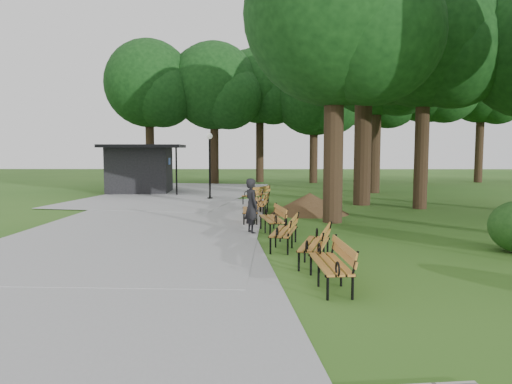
{
  "coord_description": "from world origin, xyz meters",
  "views": [
    {
      "loc": [
        -0.06,
        -13.62,
        2.63
      ],
      "look_at": [
        -0.22,
        3.24,
        1.1
      ],
      "focal_mm": 32.99,
      "sensor_mm": 36.0,
      "label": 1
    }
  ],
  "objects_px": {
    "bench_6": "(256,200)",
    "bench_7": "(256,195)",
    "lamp_post": "(210,152)",
    "lawn_tree_0": "(335,14)",
    "kiosk": "(140,169)",
    "bench_3": "(272,219)",
    "lawn_tree_2": "(365,31)",
    "bench_1": "(314,244)",
    "person": "(252,206)",
    "lawn_tree_4": "(376,57)",
    "bench_5": "(260,204)",
    "bench_2": "(284,232)",
    "dirt_mound": "(310,203)",
    "lawn_tree_1": "(425,37)",
    "bench_0": "(330,264)",
    "bench_4": "(250,210)"
  },
  "relations": [
    {
      "from": "kiosk",
      "to": "lamp_post",
      "type": "bearing_deg",
      "value": -42.53
    },
    {
      "from": "lawn_tree_2",
      "to": "lamp_post",
      "type": "bearing_deg",
      "value": 162.26
    },
    {
      "from": "lamp_post",
      "to": "bench_6",
      "type": "xyz_separation_m",
      "value": [
        2.47,
        -4.38,
        -2.04
      ]
    },
    {
      "from": "bench_4",
      "to": "lawn_tree_0",
      "type": "distance_m",
      "value": 7.5
    },
    {
      "from": "dirt_mound",
      "to": "bench_7",
      "type": "relative_size",
      "value": 1.41
    },
    {
      "from": "lawn_tree_0",
      "to": "kiosk",
      "type": "bearing_deg",
      "value": 130.56
    },
    {
      "from": "bench_6",
      "to": "bench_7",
      "type": "relative_size",
      "value": 1.0
    },
    {
      "from": "bench_6",
      "to": "lawn_tree_0",
      "type": "height_order",
      "value": "lawn_tree_0"
    },
    {
      "from": "dirt_mound",
      "to": "bench_6",
      "type": "relative_size",
      "value": 1.41
    },
    {
      "from": "bench_7",
      "to": "bench_5",
      "type": "bearing_deg",
      "value": 34.01
    },
    {
      "from": "bench_0",
      "to": "bench_4",
      "type": "bearing_deg",
      "value": -172.07
    },
    {
      "from": "bench_7",
      "to": "bench_2",
      "type": "bearing_deg",
      "value": 35.73
    },
    {
      "from": "bench_1",
      "to": "lawn_tree_2",
      "type": "height_order",
      "value": "lawn_tree_2"
    },
    {
      "from": "kiosk",
      "to": "dirt_mound",
      "type": "height_order",
      "value": "kiosk"
    },
    {
      "from": "lamp_post",
      "to": "bench_3",
      "type": "relative_size",
      "value": 1.84
    },
    {
      "from": "dirt_mound",
      "to": "lawn_tree_1",
      "type": "relative_size",
      "value": 0.25
    },
    {
      "from": "bench_5",
      "to": "bench_2",
      "type": "bearing_deg",
      "value": 12.4
    },
    {
      "from": "person",
      "to": "lawn_tree_4",
      "type": "xyz_separation_m",
      "value": [
        7.15,
        14.04,
        7.24
      ]
    },
    {
      "from": "bench_5",
      "to": "lawn_tree_4",
      "type": "xyz_separation_m",
      "value": [
        6.89,
        9.7,
        7.67
      ]
    },
    {
      "from": "bench_6",
      "to": "lawn_tree_0",
      "type": "distance_m",
      "value": 8.2
    },
    {
      "from": "dirt_mound",
      "to": "bench_1",
      "type": "distance_m",
      "value": 8.43
    },
    {
      "from": "bench_5",
      "to": "dirt_mound",
      "type": "bearing_deg",
      "value": 103.49
    },
    {
      "from": "lamp_post",
      "to": "bench_7",
      "type": "distance_m",
      "value": 3.8
    },
    {
      "from": "kiosk",
      "to": "lawn_tree_0",
      "type": "bearing_deg",
      "value": -52.92
    },
    {
      "from": "person",
      "to": "bench_5",
      "type": "distance_m",
      "value": 4.36
    },
    {
      "from": "kiosk",
      "to": "bench_5",
      "type": "distance_m",
      "value": 12.12
    },
    {
      "from": "kiosk",
      "to": "bench_6",
      "type": "xyz_separation_m",
      "value": [
        7.12,
        -8.16,
        -1.02
      ]
    },
    {
      "from": "bench_2",
      "to": "bench_3",
      "type": "relative_size",
      "value": 1.0
    },
    {
      "from": "lawn_tree_2",
      "to": "lawn_tree_4",
      "type": "height_order",
      "value": "lawn_tree_4"
    },
    {
      "from": "lamp_post",
      "to": "bench_4",
      "type": "bearing_deg",
      "value": -73.73
    },
    {
      "from": "kiosk",
      "to": "lawn_tree_4",
      "type": "height_order",
      "value": "lawn_tree_4"
    },
    {
      "from": "bench_4",
      "to": "lawn_tree_1",
      "type": "bearing_deg",
      "value": 116.36
    },
    {
      "from": "bench_4",
      "to": "bench_6",
      "type": "relative_size",
      "value": 1.0
    },
    {
      "from": "person",
      "to": "lamp_post",
      "type": "bearing_deg",
      "value": -10.24
    },
    {
      "from": "lawn_tree_0",
      "to": "lawn_tree_1",
      "type": "xyz_separation_m",
      "value": [
        4.5,
        3.97,
        0.13
      ]
    },
    {
      "from": "kiosk",
      "to": "bench_3",
      "type": "bearing_deg",
      "value": -64.42
    },
    {
      "from": "person",
      "to": "bench_2",
      "type": "distance_m",
      "value": 2.35
    },
    {
      "from": "bench_3",
      "to": "bench_6",
      "type": "xyz_separation_m",
      "value": [
        -0.57,
        5.68,
        0.0
      ]
    },
    {
      "from": "lawn_tree_4",
      "to": "person",
      "type": "bearing_deg",
      "value": -116.99
    },
    {
      "from": "bench_1",
      "to": "bench_7",
      "type": "bearing_deg",
      "value": -158.67
    },
    {
      "from": "bench_2",
      "to": "lawn_tree_2",
      "type": "height_order",
      "value": "lawn_tree_2"
    },
    {
      "from": "bench_5",
      "to": "lawn_tree_2",
      "type": "xyz_separation_m",
      "value": [
        4.85,
        3.44,
        7.63
      ]
    },
    {
      "from": "person",
      "to": "lawn_tree_0",
      "type": "bearing_deg",
      "value": -74.33
    },
    {
      "from": "bench_6",
      "to": "lawn_tree_4",
      "type": "xyz_separation_m",
      "value": [
        7.08,
        8.24,
        7.67
      ]
    },
    {
      "from": "bench_0",
      "to": "bench_4",
      "type": "height_order",
      "value": "same"
    },
    {
      "from": "dirt_mound",
      "to": "bench_2",
      "type": "xyz_separation_m",
      "value": [
        -1.4,
        -6.71,
        0.01
      ]
    },
    {
      "from": "bench_1",
      "to": "bench_2",
      "type": "height_order",
      "value": "same"
    },
    {
      "from": "bench_1",
      "to": "bench_2",
      "type": "bearing_deg",
      "value": -145.41
    },
    {
      "from": "bench_7",
      "to": "dirt_mound",
      "type": "bearing_deg",
      "value": 63.33
    },
    {
      "from": "bench_6",
      "to": "lawn_tree_1",
      "type": "height_order",
      "value": "lawn_tree_1"
    }
  ]
}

